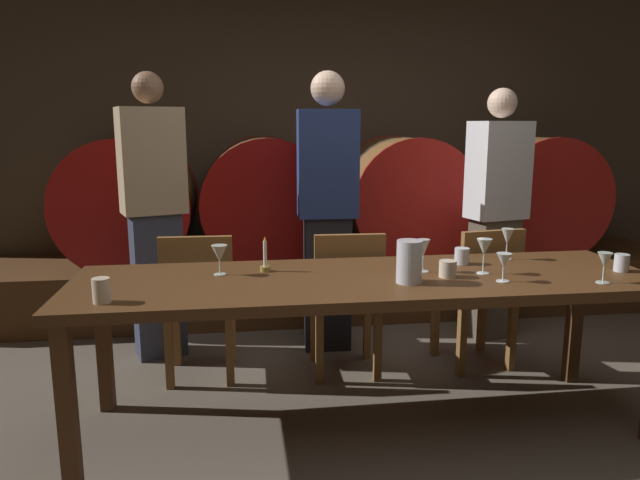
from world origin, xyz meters
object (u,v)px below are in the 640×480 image
cup_center_left (448,269)px  cup_far_right (622,263)px  chair_right (481,291)px  wine_glass_center_left (484,248)px  wine_glass_far_left (219,254)px  cup_far_left (101,290)px  wine_glass_left (423,249)px  wine_glass_center_right (504,261)px  wine_glass_right (507,237)px  wine_barrel_far_right (528,195)px  candle_center (265,262)px  pitcher (410,262)px  cup_center_right (462,256)px  dining_table (366,290)px  wine_barrel_center_left (265,200)px  guest_left (154,215)px  guest_right (496,213)px  wine_barrel_center_right (402,197)px  chair_left (199,300)px  guest_center (327,210)px  wine_barrel_far_left (130,202)px  wine_glass_far_right (605,261)px  chair_center (347,297)px

cup_center_left → cup_far_right: (0.89, -0.01, 0.00)m
chair_right → wine_glass_center_left: bearing=58.6°
wine_glass_far_left → cup_far_left: bearing=-139.6°
wine_glass_left → wine_glass_center_left: 0.29m
wine_glass_far_left → cup_center_left: 1.09m
wine_glass_center_right → wine_glass_right: 0.49m
cup_far_left → cup_center_left: cup_far_left is taller
wine_barrel_far_right → candle_center: 2.83m
pitcher → cup_center_right: pitcher is taller
candle_center → dining_table: bearing=-19.5°
wine_barrel_center_left → cup_center_right: 1.95m
dining_table → guest_left: (-1.12, 1.10, 0.22)m
guest_right → wine_glass_center_left: size_ratio=9.94×
wine_barrel_center_right → wine_glass_center_left: (-0.13, -1.92, -0.01)m
dining_table → chair_left: 1.08m
wine_glass_right → cup_far_right: (0.44, -0.33, -0.08)m
dining_table → wine_glass_right: bearing=17.3°
wine_barrel_center_right → dining_table: size_ratio=0.35×
wine_glass_far_left → cup_center_left: size_ratio=1.76×
wine_barrel_far_right → cup_far_right: bearing=-104.3°
pitcher → guest_center: bearing=99.1°
wine_barrel_far_left → wine_glass_right: wine_barrel_far_left is taller
wine_glass_far_right → wine_glass_center_right: bearing=169.1°
wine_barrel_far_left → wine_glass_far_right: wine_barrel_far_left is taller
wine_barrel_far_left → wine_barrel_center_right: 2.11m
guest_right → cup_far_right: bearing=81.3°
guest_left → cup_center_left: bearing=123.1°
wine_glass_center_right → wine_glass_far_left: bearing=166.6°
candle_center → wine_glass_far_right: 1.58m
wine_glass_left → cup_far_left: (-1.45, -0.32, -0.06)m
guest_center → wine_glass_far_right: guest_center is taller
chair_center → wine_glass_right: size_ratio=5.27×
wine_barrel_center_left → chair_center: (0.40, -1.30, -0.42)m
wine_glass_far_left → wine_barrel_far_right: bearing=35.6°
guest_left → wine_glass_left: guest_left is taller
wine_barrel_far_right → wine_glass_far_left: size_ratio=6.60×
chair_right → wine_barrel_center_right: bearing=-91.9°
guest_center → wine_glass_far_left: guest_center is taller
guest_center → wine_glass_center_right: bearing=119.0°
wine_barrel_far_right → guest_left: size_ratio=0.54×
wine_barrel_center_right → wine_glass_right: wine_barrel_center_right is taller
pitcher → wine_glass_far_right: (0.88, -0.13, 0.00)m
wine_barrel_center_left → guest_left: (-0.73, -0.80, 0.01)m
wine_barrel_far_right → wine_glass_right: size_ratio=5.75×
pitcher → cup_far_left: (-1.33, -0.13, -0.05)m
cup_far_right → pitcher: bearing=-176.7°
wine_glass_right → cup_far_right: bearing=-36.8°
guest_center → pitcher: guest_center is taller
candle_center → wine_glass_left: (0.77, -0.12, 0.07)m
wine_barrel_far_right → wine_barrel_far_left: bearing=180.0°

